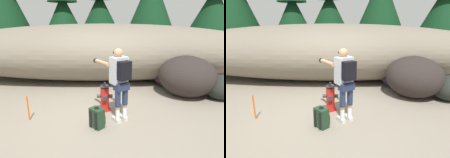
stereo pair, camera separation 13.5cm
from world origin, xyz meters
TOP-DOWN VIEW (x-y plane):
  - ground_plane at (0.00, 0.00)m, footprint 56.00×56.00m
  - dirt_embankment at (0.00, 3.20)m, footprint 13.73×3.20m
  - fire_hydrant at (0.06, 0.31)m, footprint 0.40×0.34m
  - utility_worker at (0.39, -0.21)m, footprint 0.85×1.03m
  - spare_backpack at (-0.10, -0.53)m, footprint 0.36×0.36m
  - boulder_large at (2.53, 1.31)m, footprint 2.27×2.24m
  - boulder_mid at (3.47, 1.01)m, footprint 1.23×1.22m
  - boulder_small at (2.23, 2.19)m, footprint 1.24×1.25m
  - boulder_outlier at (3.45, 2.20)m, footprint 0.82×0.75m
  - pine_tree_left at (-2.29, 6.82)m, footprint 2.45×2.45m
  - pine_tree_center at (-0.38, 8.84)m, footprint 2.58×2.58m
  - pine_tree_far_right at (5.72, 6.41)m, footprint 2.52×2.52m
  - survey_stake at (-1.70, -0.19)m, footprint 0.04×0.04m

SIDE VIEW (x-z plane):
  - ground_plane at x=0.00m, z-range -0.04..0.00m
  - spare_backpack at x=-0.10m, z-range -0.02..0.45m
  - boulder_small at x=2.23m, z-range 0.00..0.60m
  - survey_stake at x=-1.70m, z-range 0.00..0.60m
  - boulder_outlier at x=3.45m, z-range 0.00..0.64m
  - fire_hydrant at x=0.06m, z-range -0.03..0.72m
  - boulder_mid at x=3.47m, z-range 0.00..0.72m
  - boulder_large at x=2.53m, z-range 0.00..1.24m
  - utility_worker at x=0.39m, z-range 0.22..1.89m
  - dirt_embankment at x=0.00m, z-range 0.00..2.14m
  - pine_tree_left at x=-2.29m, z-range 0.25..5.50m
  - pine_tree_center at x=-0.38m, z-range 0.41..6.02m
  - pine_tree_far_right at x=5.72m, z-range 0.37..6.10m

